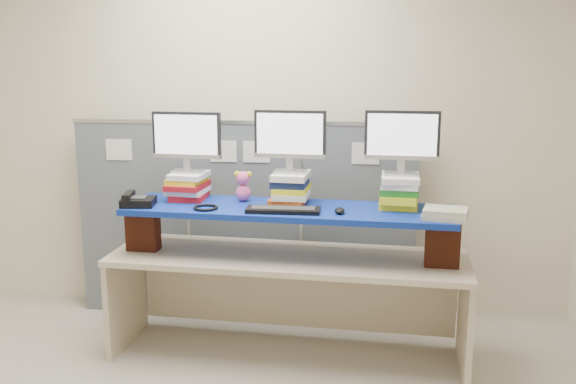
# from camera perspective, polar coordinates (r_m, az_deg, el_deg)

# --- Properties ---
(room) EXTENTS (5.00, 4.00, 2.80)m
(room) POSITION_cam_1_polar(r_m,az_deg,el_deg) (3.06, -9.61, 0.53)
(room) COLOR beige
(room) RESTS_ON ground
(cubicle_partition) EXTENTS (2.60, 0.06, 1.53)m
(cubicle_partition) POSITION_cam_1_polar(r_m,az_deg,el_deg) (4.89, -3.86, -2.49)
(cubicle_partition) COLOR #515860
(cubicle_partition) RESTS_ON ground
(desk) EXTENTS (2.39, 0.85, 0.71)m
(desk) POSITION_cam_1_polar(r_m,az_deg,el_deg) (4.28, 0.00, -7.47)
(desk) COLOR beige
(desk) RESTS_ON ground
(brick_pier_left) EXTENTS (0.22, 0.13, 0.29)m
(brick_pier_left) POSITION_cam_1_polar(r_m,az_deg,el_deg) (4.41, -12.76, -3.24)
(brick_pier_left) COLOR #622615
(brick_pier_left) RESTS_ON desk
(brick_pier_right) EXTENTS (0.22, 0.13, 0.29)m
(brick_pier_right) POSITION_cam_1_polar(r_m,az_deg,el_deg) (4.09, 13.56, -4.52)
(brick_pier_right) COLOR #622615
(brick_pier_right) RESTS_ON desk
(blue_board) EXTENTS (2.16, 0.68, 0.04)m
(blue_board) POSITION_cam_1_polar(r_m,az_deg,el_deg) (4.15, 0.00, -1.61)
(blue_board) COLOR navy
(blue_board) RESTS_ON brick_pier_left
(book_stack_left) EXTENTS (0.28, 0.33, 0.18)m
(book_stack_left) POSITION_cam_1_polar(r_m,az_deg,el_deg) (4.41, -8.86, 0.55)
(book_stack_left) COLOR #B0141A
(book_stack_left) RESTS_ON blue_board
(book_stack_center) EXTENTS (0.27, 0.31, 0.21)m
(book_stack_center) POSITION_cam_1_polar(r_m,az_deg,el_deg) (4.24, 0.22, 0.39)
(book_stack_center) COLOR #F35B16
(book_stack_center) RESTS_ON blue_board
(book_stack_right) EXTENTS (0.27, 0.32, 0.21)m
(book_stack_right) POSITION_cam_1_polar(r_m,az_deg,el_deg) (4.17, 9.88, 0.09)
(book_stack_right) COLOR yellow
(book_stack_right) RESTS_ON blue_board
(monitor_left) EXTENTS (0.47, 0.15, 0.41)m
(monitor_left) POSITION_cam_1_polar(r_m,az_deg,el_deg) (4.36, -8.99, 4.74)
(monitor_left) COLOR #A8A8AD
(monitor_left) RESTS_ON book_stack_left
(monitor_center) EXTENTS (0.47, 0.15, 0.41)m
(monitor_center) POSITION_cam_1_polar(r_m,az_deg,el_deg) (4.18, 0.19, 4.87)
(monitor_center) COLOR #A8A8AD
(monitor_center) RESTS_ON book_stack_center
(monitor_right) EXTENTS (0.47, 0.15, 0.41)m
(monitor_right) POSITION_cam_1_polar(r_m,az_deg,el_deg) (4.12, 10.09, 4.69)
(monitor_right) COLOR #A8A8AD
(monitor_right) RESTS_ON book_stack_right
(keyboard) EXTENTS (0.46, 0.16, 0.03)m
(keyboard) POSITION_cam_1_polar(r_m,az_deg,el_deg) (4.01, -0.44, -1.59)
(keyboard) COLOR black
(keyboard) RESTS_ON blue_board
(mouse) EXTENTS (0.09, 0.12, 0.04)m
(mouse) POSITION_cam_1_polar(r_m,az_deg,el_deg) (3.99, 4.61, -1.65)
(mouse) COLOR black
(mouse) RESTS_ON blue_board
(desk_phone) EXTENTS (0.23, 0.21, 0.09)m
(desk_phone) POSITION_cam_1_polar(r_m,az_deg,el_deg) (4.29, -13.26, -0.76)
(desk_phone) COLOR black
(desk_phone) RESTS_ON blue_board
(headset) EXTENTS (0.19, 0.19, 0.02)m
(headset) POSITION_cam_1_polar(r_m,az_deg,el_deg) (4.13, -7.33, -1.38)
(headset) COLOR black
(headset) RESTS_ON blue_board
(plush_toy) EXTENTS (0.12, 0.09, 0.20)m
(plush_toy) POSITION_cam_1_polar(r_m,az_deg,el_deg) (4.30, -4.00, 0.55)
(plush_toy) COLOR #ED5A9F
(plush_toy) RESTS_ON blue_board
(binder_stack) EXTENTS (0.30, 0.26, 0.06)m
(binder_stack) POSITION_cam_1_polar(r_m,az_deg,el_deg) (3.96, 13.82, -1.88)
(binder_stack) COLOR beige
(binder_stack) RESTS_ON blue_board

